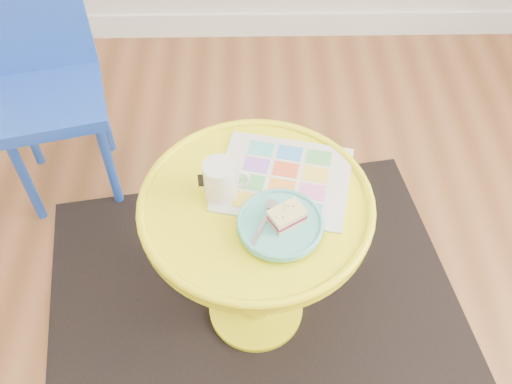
{
  "coord_description": "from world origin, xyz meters",
  "views": [
    {
      "loc": [
        0.36,
        -0.37,
        1.65
      ],
      "look_at": [
        0.37,
        0.5,
        0.59
      ],
      "focal_mm": 40.0,
      "sensor_mm": 36.0,
      "label": 1
    }
  ],
  "objects_px": {
    "side_table": "(256,239)",
    "chair": "(45,76)",
    "newspaper": "(284,179)",
    "plate": "(280,225)",
    "mug": "(221,179)"
  },
  "relations": [
    {
      "from": "mug",
      "to": "plate",
      "type": "xyz_separation_m",
      "value": [
        0.14,
        -0.11,
        -0.04
      ]
    },
    {
      "from": "side_table",
      "to": "chair",
      "type": "height_order",
      "value": "chair"
    },
    {
      "from": "newspaper",
      "to": "chair",
      "type": "bearing_deg",
      "value": 156.89
    },
    {
      "from": "newspaper",
      "to": "mug",
      "type": "bearing_deg",
      "value": -150.96
    },
    {
      "from": "chair",
      "to": "newspaper",
      "type": "relative_size",
      "value": 2.39
    },
    {
      "from": "side_table",
      "to": "mug",
      "type": "distance_m",
      "value": 0.23
    },
    {
      "from": "side_table",
      "to": "plate",
      "type": "height_order",
      "value": "plate"
    },
    {
      "from": "newspaper",
      "to": "plate",
      "type": "relative_size",
      "value": 1.62
    },
    {
      "from": "side_table",
      "to": "mug",
      "type": "relative_size",
      "value": 5.08
    },
    {
      "from": "newspaper",
      "to": "mug",
      "type": "distance_m",
      "value": 0.17
    },
    {
      "from": "side_table",
      "to": "plate",
      "type": "xyz_separation_m",
      "value": [
        0.06,
        -0.08,
        0.18
      ]
    },
    {
      "from": "chair",
      "to": "plate",
      "type": "xyz_separation_m",
      "value": [
        0.74,
        -0.71,
        0.12
      ]
    },
    {
      "from": "mug",
      "to": "side_table",
      "type": "bearing_deg",
      "value": -17.98
    },
    {
      "from": "chair",
      "to": "mug",
      "type": "distance_m",
      "value": 0.86
    },
    {
      "from": "chair",
      "to": "plate",
      "type": "height_order",
      "value": "chair"
    }
  ]
}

